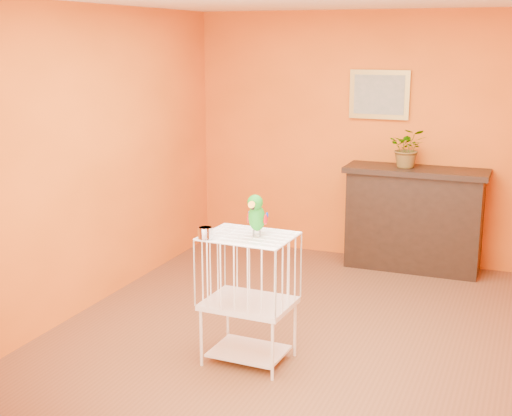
% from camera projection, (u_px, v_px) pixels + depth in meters
% --- Properties ---
extents(ground, '(4.50, 4.50, 0.00)m').
position_uv_depth(ground, '(311.00, 334.00, 5.71)').
color(ground, brown).
rests_on(ground, ground).
extents(room_shell, '(4.50, 4.50, 4.50)m').
position_uv_depth(room_shell, '(315.00, 138.00, 5.34)').
color(room_shell, orange).
rests_on(room_shell, ground).
extents(console_cabinet, '(1.41, 0.51, 1.05)m').
position_uv_depth(console_cabinet, '(414.00, 219.00, 7.23)').
color(console_cabinet, black).
rests_on(console_cabinet, ground).
extents(potted_plant, '(0.41, 0.44, 0.31)m').
position_uv_depth(potted_plant, '(408.00, 152.00, 7.13)').
color(potted_plant, '#26722D').
rests_on(potted_plant, console_cabinet).
extents(framed_picture, '(0.62, 0.04, 0.50)m').
position_uv_depth(framed_picture, '(379.00, 95.00, 7.31)').
color(framed_picture, '#A4853A').
rests_on(framed_picture, room_shell).
extents(birdcage, '(0.64, 0.50, 0.96)m').
position_uv_depth(birdcage, '(249.00, 297.00, 5.13)').
color(birdcage, white).
rests_on(birdcage, ground).
extents(feed_cup, '(0.11, 0.11, 0.08)m').
position_uv_depth(feed_cup, '(205.00, 233.00, 4.93)').
color(feed_cup, silver).
rests_on(feed_cup, birdcage).
extents(parrot, '(0.15, 0.27, 0.31)m').
position_uv_depth(parrot, '(257.00, 215.00, 4.97)').
color(parrot, '#59544C').
rests_on(parrot, birdcage).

